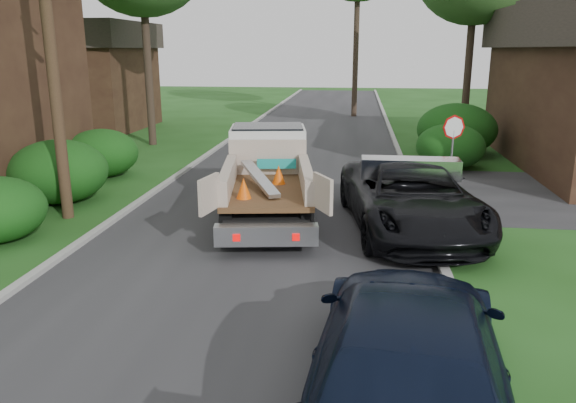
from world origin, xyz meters
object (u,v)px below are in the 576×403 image
(stop_sign, at_px, (453,138))
(navy_suv, at_px, (408,351))
(house_left_far, at_px, (79,75))
(black_pickup, at_px, (410,197))
(utility_pole, at_px, (47,18))
(flatbed_truck, at_px, (268,168))

(stop_sign, height_order, navy_suv, stop_sign)
(house_left_far, height_order, black_pickup, house_left_far)
(black_pickup, bearing_deg, utility_pole, 171.47)
(stop_sign, bearing_deg, black_pickup, -111.75)
(stop_sign, xyz_separation_m, black_pickup, (-1.60, -4.01, -0.91))
(stop_sign, bearing_deg, house_left_far, 145.19)
(house_left_far, relative_size, flatbed_truck, 1.20)
(utility_pole, relative_size, flatbed_truck, 1.59)
(utility_pole, height_order, navy_suv, utility_pole)
(house_left_far, relative_size, black_pickup, 1.22)
(stop_sign, bearing_deg, flatbed_truck, -153.32)
(utility_pole, bearing_deg, black_pickup, 0.05)
(utility_pole, xyz_separation_m, house_left_far, (-8.02, 17.02, -2.12))
(stop_sign, distance_m, house_left_far, 22.81)
(utility_pole, bearing_deg, house_left_far, 115.23)
(utility_pole, relative_size, black_pickup, 1.61)
(stop_sign, height_order, house_left_far, house_left_far)
(utility_pole, xyz_separation_m, black_pickup, (9.08, 0.01, -4.31))
(house_left_far, distance_m, black_pickup, 24.22)
(utility_pole, distance_m, flatbed_truck, 6.72)
(black_pickup, bearing_deg, house_left_far, 126.57)
(flatbed_truck, bearing_deg, utility_pole, -174.52)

